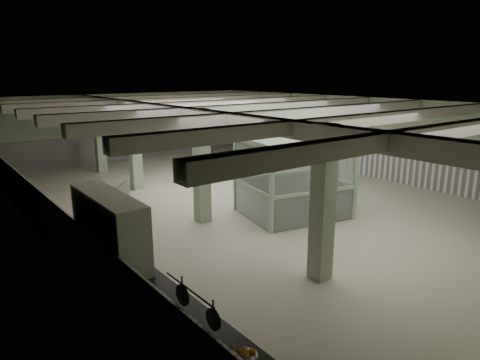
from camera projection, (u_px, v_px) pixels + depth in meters
floor at (244, 200)px, 16.07m from camera, size 20.00×20.00×0.00m
ceiling at (245, 103)px, 15.19m from camera, size 14.00×20.00×0.02m
wall_back at (131, 127)px, 23.31m from camera, size 14.00×0.02×3.60m
wall_left at (40, 182)px, 11.48m from camera, size 0.02×20.00×3.60m
wall_right at (363, 136)px, 19.78m from camera, size 0.02×20.00×3.60m
wainscot_left at (46, 219)px, 11.75m from camera, size 0.05×19.90×1.50m
wainscot_right at (361, 159)px, 20.02m from camera, size 0.05×19.90×1.50m
wainscot_back at (133, 146)px, 23.55m from camera, size 13.90×0.05×1.50m
girder at (184, 113)px, 13.77m from camera, size 0.45×19.90×0.40m
beam_a at (454, 130)px, 9.47m from camera, size 13.90×0.35×0.32m
beam_b at (361, 120)px, 11.40m from camera, size 13.90×0.35×0.32m
beam_c at (294, 114)px, 13.32m from camera, size 13.90×0.35×0.32m
beam_d at (245, 108)px, 15.24m from camera, size 13.90×0.35×0.32m
beam_e at (206, 105)px, 17.16m from camera, size 13.90×0.35×0.32m
beam_f at (176, 101)px, 19.08m from camera, size 13.90×0.35×0.32m
beam_g at (150, 99)px, 21.00m from camera, size 13.90×0.35×0.32m
column_a at (323, 204)px, 9.54m from camera, size 0.42×0.42×3.60m
column_b at (202, 167)px, 13.38m from camera, size 0.42×0.42×3.60m
column_c at (135, 146)px, 17.22m from camera, size 0.42×0.42×3.60m
column_d at (99, 135)px, 20.30m from camera, size 0.42×0.42×3.60m
hook_rail at (189, 289)px, 5.67m from camera, size 0.02×1.20×0.02m
pendant_front at (371, 133)px, 11.78m from camera, size 0.44×0.44×0.22m
pendant_mid at (247, 117)px, 16.01m from camera, size 0.44×0.44×0.22m
pendant_back at (180, 109)px, 19.85m from camera, size 0.44×0.44×0.22m
prep_counter at (193, 347)px, 6.70m from camera, size 0.83×4.73×0.91m
veg_colander at (239, 358)px, 5.59m from camera, size 0.62×0.62×0.23m
orange_bowl at (247, 358)px, 5.69m from camera, size 0.30×0.30×0.10m
skillet_near at (213, 319)px, 5.37m from camera, size 0.04×0.29×0.29m
skillet_far at (182, 295)px, 5.96m from camera, size 0.04×0.31×0.31m
walkin_cooler at (112, 245)px, 8.78m from camera, size 1.14×2.61×2.40m
guard_booth at (294, 163)px, 14.03m from camera, size 3.82×3.43×2.66m
filing_cabinet at (330, 189)px, 15.38m from camera, size 0.56×0.64×1.16m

